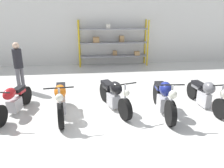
# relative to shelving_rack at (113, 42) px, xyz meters

# --- Properties ---
(ground_plane) EXTENTS (30.00, 30.00, 0.00)m
(ground_plane) POSITION_rel_shelving_rack_xyz_m (-0.66, -5.69, -1.22)
(ground_plane) COLOR silver
(back_wall) EXTENTS (30.00, 0.08, 3.60)m
(back_wall) POSITION_rel_shelving_rack_xyz_m (-0.66, 0.36, 0.58)
(back_wall) COLOR silver
(back_wall) RESTS_ON ground_plane
(shelving_rack) EXTENTS (3.67, 0.63, 2.37)m
(shelving_rack) POSITION_rel_shelving_rack_xyz_m (0.00, 0.00, 0.00)
(shelving_rack) COLOR gold
(shelving_rack) RESTS_ON ground_plane
(motorcycle_red) EXTENTS (0.77, 2.00, 0.93)m
(motorcycle_red) POSITION_rel_shelving_rack_xyz_m (-3.53, -5.61, -0.82)
(motorcycle_red) COLOR black
(motorcycle_red) RESTS_ON ground_plane
(motorcycle_orange) EXTENTS (0.72, 2.02, 1.08)m
(motorcycle_orange) POSITION_rel_shelving_rack_xyz_m (-2.15, -5.86, -0.74)
(motorcycle_orange) COLOR black
(motorcycle_orange) RESTS_ON ground_plane
(motorcycle_black) EXTENTS (0.91, 1.99, 1.02)m
(motorcycle_black) POSITION_rel_shelving_rack_xyz_m (-0.64, -5.60, -0.77)
(motorcycle_black) COLOR black
(motorcycle_black) RESTS_ON ground_plane
(motorcycle_blue) EXTENTS (0.61, 2.07, 1.11)m
(motorcycle_blue) POSITION_rel_shelving_rack_xyz_m (0.73, -6.04, -0.73)
(motorcycle_blue) COLOR black
(motorcycle_blue) RESTS_ON ground_plane
(motorcycle_grey) EXTENTS (0.57, 2.02, 0.97)m
(motorcycle_grey) POSITION_rel_shelving_rack_xyz_m (2.13, -5.80, -0.78)
(motorcycle_grey) COLOR black
(motorcycle_grey) RESTS_ON ground_plane
(person_browsing) EXTENTS (0.45, 0.45, 1.78)m
(person_browsing) POSITION_rel_shelving_rack_xyz_m (-3.86, -3.58, -0.17)
(person_browsing) COLOR #595960
(person_browsing) RESTS_ON ground_plane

